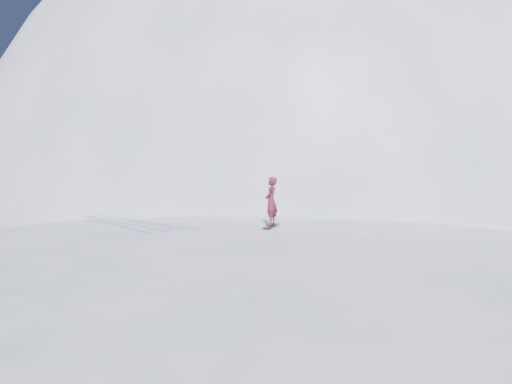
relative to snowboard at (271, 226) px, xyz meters
The scene contains 8 objects.
ground 3.49m from the snowboard, 148.35° to the right, with size 400.00×400.00×0.00m, color white.
near_ridge 3.15m from the snowboard, 124.44° to the left, with size 36.00×28.00×4.80m, color white.
summit_peak 31.76m from the snowboard, 51.18° to the left, with size 60.00×56.00×56.00m, color white.
peak_shoulder 20.40m from the snowboard, 67.20° to the left, with size 28.00×24.00×18.00m, color white.
wind_bumps 3.71m from the snowboard, 163.64° to the left, with size 16.00×14.40×1.00m.
snowboard is the anchor object (origin of this frame).
snowboarder 0.82m from the snowboard, ahead, with size 0.59×0.39×1.63m, color maroon.
board_tracks 5.24m from the snowboard, 136.61° to the left, with size 2.58×5.94×0.04m.
Camera 1 is at (-6.02, -11.51, 4.41)m, focal length 32.00 mm.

